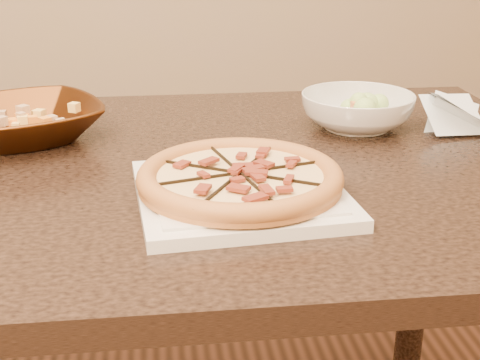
{
  "coord_description": "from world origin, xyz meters",
  "views": [
    {
      "loc": [
        0.19,
        -1.04,
        1.12
      ],
      "look_at": [
        0.3,
        -0.17,
        0.78
      ],
      "focal_mm": 50.0,
      "sensor_mm": 36.0,
      "label": 1
    }
  ],
  "objects_px": {
    "dining_table": "(165,218)",
    "pizza": "(240,177)",
    "plate": "(240,193)",
    "bronze_bowl": "(25,122)",
    "salad_bowl": "(357,111)"
  },
  "relations": [
    {
      "from": "dining_table",
      "to": "pizza",
      "type": "bearing_deg",
      "value": -57.9
    },
    {
      "from": "pizza",
      "to": "salad_bowl",
      "type": "relative_size",
      "value": 1.37
    },
    {
      "from": "salad_bowl",
      "to": "plate",
      "type": "bearing_deg",
      "value": -129.89
    },
    {
      "from": "pizza",
      "to": "bronze_bowl",
      "type": "height_order",
      "value": "bronze_bowl"
    },
    {
      "from": "dining_table",
      "to": "bronze_bowl",
      "type": "distance_m",
      "value": 0.32
    },
    {
      "from": "dining_table",
      "to": "pizza",
      "type": "height_order",
      "value": "pizza"
    },
    {
      "from": "dining_table",
      "to": "salad_bowl",
      "type": "bearing_deg",
      "value": 21.62
    },
    {
      "from": "pizza",
      "to": "plate",
      "type": "bearing_deg",
      "value": -5.71
    },
    {
      "from": "dining_table",
      "to": "plate",
      "type": "height_order",
      "value": "plate"
    },
    {
      "from": "plate",
      "to": "bronze_bowl",
      "type": "xyz_separation_m",
      "value": [
        -0.35,
        0.32,
        0.02
      ]
    },
    {
      "from": "plate",
      "to": "salad_bowl",
      "type": "distance_m",
      "value": 0.42
    },
    {
      "from": "plate",
      "to": "bronze_bowl",
      "type": "distance_m",
      "value": 0.48
    },
    {
      "from": "plate",
      "to": "pizza",
      "type": "distance_m",
      "value": 0.02
    },
    {
      "from": "dining_table",
      "to": "pizza",
      "type": "distance_m",
      "value": 0.24
    },
    {
      "from": "bronze_bowl",
      "to": "salad_bowl",
      "type": "relative_size",
      "value": 1.26
    }
  ]
}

